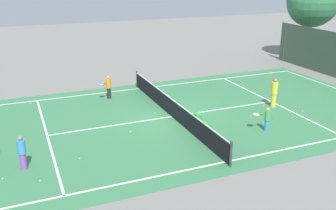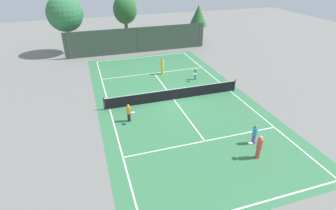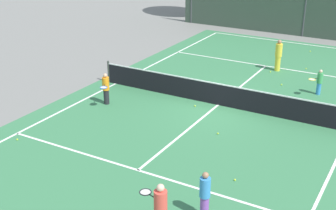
{
  "view_description": "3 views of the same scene",
  "coord_description": "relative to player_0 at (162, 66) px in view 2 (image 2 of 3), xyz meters",
  "views": [
    {
      "loc": [
        17.34,
        -7.43,
        7.37
      ],
      "look_at": [
        0.73,
        -0.53,
        0.97
      ],
      "focal_mm": 40.69,
      "sensor_mm": 36.0,
      "label": 1
    },
    {
      "loc": [
        -6.88,
        -19.67,
        10.77
      ],
      "look_at": [
        -1.36,
        -2.58,
        1.01
      ],
      "focal_mm": 28.94,
      "sensor_mm": 36.0,
      "label": 2
    },
    {
      "loc": [
        7.33,
        -17.25,
        7.77
      ],
      "look_at": [
        -0.66,
        -3.27,
        1.05
      ],
      "focal_mm": 49.29,
      "sensor_mm": 36.0,
      "label": 3
    }
  ],
  "objects": [
    {
      "name": "tennis_ball_0",
      "position": [
        -0.21,
        -0.48,
        -0.83
      ],
      "size": [
        0.07,
        0.07,
        0.07
      ],
      "primitive_type": "sphere",
      "color": "#CCE533",
      "rests_on": "ground_plane"
    },
    {
      "name": "player_0",
      "position": [
        0.0,
        0.0,
        0.0
      ],
      "size": [
        0.36,
        0.36,
        1.68
      ],
      "color": "yellow",
      "rests_on": "ground_plane"
    },
    {
      "name": "player_1",
      "position": [
        1.57,
        -14.87,
        -0.03
      ],
      "size": [
        0.93,
        0.54,
        1.61
      ],
      "color": "#E54C3F",
      "rests_on": "ground_plane"
    },
    {
      "name": "player_2",
      "position": [
        -5.09,
        -8.27,
        -0.13
      ],
      "size": [
        0.63,
        0.86,
        1.41
      ],
      "color": "#232328",
      "rests_on": "ground_plane"
    },
    {
      "name": "tennis_ball_4",
      "position": [
        0.89,
        -2.12,
        -0.83
      ],
      "size": [
        0.07,
        0.07,
        0.07
      ],
      "primitive_type": "sphere",
      "color": "#CCE533",
      "rests_on": "ground_plane"
    },
    {
      "name": "player_3",
      "position": [
        2.17,
        -13.51,
        -0.13
      ],
      "size": [
        0.3,
        0.3,
        1.41
      ],
      "color": "purple",
      "rests_on": "ground_plane"
    },
    {
      "name": "tennis_ball_6",
      "position": [
        -5.84,
        -12.75,
        -0.83
      ],
      "size": [
        0.07,
        0.07,
        0.07
      ],
      "primitive_type": "sphere",
      "color": "#CCE533",
      "rests_on": "ground_plane"
    },
    {
      "name": "tennis_ball_8",
      "position": [
        -4.89,
        -5.29,
        -0.83
      ],
      "size": [
        0.07,
        0.07,
        0.07
      ],
      "primitive_type": "sphere",
      "color": "#CCE533",
      "rests_on": "ground_plane"
    },
    {
      "name": "court_surface",
      "position": [
        -0.77,
        -5.95,
        -0.86
      ],
      "size": [
        13.0,
        25.0,
        0.01
      ],
      "color": "#387A4C",
      "rests_on": "ground_plane"
    },
    {
      "name": "tennis_ball_5",
      "position": [
        3.41,
        -13.02,
        -0.83
      ],
      "size": [
        0.07,
        0.07,
        0.07
      ],
      "primitive_type": "sphere",
      "color": "#CCE533",
      "rests_on": "ground_plane"
    },
    {
      "name": "tennis_ball_3",
      "position": [
        1.29,
        1.02,
        -0.83
      ],
      "size": [
        0.07,
        0.07,
        0.07
      ],
      "primitive_type": "sphere",
      "color": "#CCE533",
      "rests_on": "ground_plane"
    },
    {
      "name": "tree_2",
      "position": [
        -9.07,
        10.41,
        4.05
      ],
      "size": [
        4.32,
        4.32,
        7.08
      ],
      "color": "brown",
      "rests_on": "ground_plane"
    },
    {
      "name": "tree_1",
      "position": [
        -1.19,
        14.0,
        3.55
      ],
      "size": [
        3.3,
        2.81,
        6.44
      ],
      "color": "brown",
      "rests_on": "ground_plane"
    },
    {
      "name": "tree_0",
      "position": [
        8.56,
        10.64,
        2.75
      ],
      "size": [
        2.61,
        2.61,
        5.11
      ],
      "color": "brown",
      "rests_on": "ground_plane"
    },
    {
      "name": "tennis_ball_9",
      "position": [
        2.21,
        -11.36,
        -0.83
      ],
      "size": [
        0.07,
        0.07,
        0.07
      ],
      "primitive_type": "sphere",
      "color": "#CCE533",
      "rests_on": "ground_plane"
    },
    {
      "name": "ball_crate",
      "position": [
        0.21,
        -4.92,
        -0.68
      ],
      "size": [
        0.42,
        0.3,
        0.43
      ],
      "color": "green",
      "rests_on": "ground_plane"
    },
    {
      "name": "player_4",
      "position": [
        2.7,
        -2.49,
        -0.23
      ],
      "size": [
        0.6,
        0.82,
        1.2
      ],
      "color": "#388CD8",
      "rests_on": "ground_plane"
    },
    {
      "name": "ground_plane",
      "position": [
        -0.77,
        -5.95,
        -0.86
      ],
      "size": [
        80.0,
        80.0,
        0.0
      ],
      "primitive_type": "plane",
      "color": "slate"
    },
    {
      "name": "tennis_ball_2",
      "position": [
        -1.57,
        -6.62,
        -0.83
      ],
      "size": [
        0.07,
        0.07,
        0.07
      ],
      "primitive_type": "sphere",
      "color": "#CCE533",
      "rests_on": "ground_plane"
    },
    {
      "name": "perimeter_fence",
      "position": [
        -0.77,
        8.05,
        0.74
      ],
      "size": [
        18.0,
        0.12,
        3.2
      ],
      "color": "#384C3D",
      "rests_on": "ground_plane"
    },
    {
      "name": "tennis_ball_7",
      "position": [
        2.74,
        -14.3,
        -0.83
      ],
      "size": [
        0.07,
        0.07,
        0.07
      ],
      "primitive_type": "sphere",
      "color": "#CCE533",
      "rests_on": "ground_plane"
    },
    {
      "name": "tennis_ball_1",
      "position": [
        0.65,
        4.49,
        -0.83
      ],
      "size": [
        0.07,
        0.07,
        0.07
      ],
      "primitive_type": "sphere",
      "color": "#CCE533",
      "rests_on": "ground_plane"
    },
    {
      "name": "tennis_net",
      "position": [
        -0.77,
        -5.95,
        -0.35
      ],
      "size": [
        11.9,
        0.1,
        1.1
      ],
      "color": "#333833",
      "rests_on": "ground_plane"
    },
    {
      "name": "tennis_ball_10",
      "position": [
        0.4,
        -8.6,
        -0.83
      ],
      "size": [
        0.07,
        0.07,
        0.07
      ],
      "primitive_type": "sphere",
      "color": "#CCE533",
      "rests_on": "ground_plane"
    }
  ]
}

